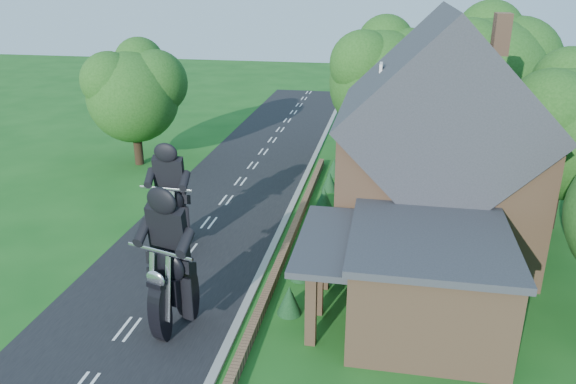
% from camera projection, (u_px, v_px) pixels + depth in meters
% --- Properties ---
extents(ground, '(120.00, 120.00, 0.00)m').
position_uv_depth(ground, '(161.00, 285.00, 22.04)').
color(ground, '#164E16').
rests_on(ground, ground).
extents(road, '(7.00, 80.00, 0.02)m').
position_uv_depth(road, '(161.00, 285.00, 22.03)').
color(road, black).
rests_on(road, ground).
extents(kerb, '(0.30, 80.00, 0.12)m').
position_uv_depth(kerb, '(252.00, 293.00, 21.40)').
color(kerb, gray).
rests_on(kerb, ground).
extents(garden_wall, '(0.30, 22.00, 0.40)m').
position_uv_depth(garden_wall, '(291.00, 235.00, 25.82)').
color(garden_wall, '#856044').
rests_on(garden_wall, ground).
extents(house, '(9.54, 8.64, 10.24)m').
position_uv_depth(house, '(437.00, 150.00, 24.18)').
color(house, '#856044').
rests_on(house, ground).
extents(annex, '(7.05, 5.94, 3.44)m').
position_uv_depth(annex, '(423.00, 279.00, 18.99)').
color(annex, '#856044').
rests_on(annex, ground).
extents(tree_house_right, '(6.51, 6.00, 8.40)m').
position_uv_depth(tree_house_right, '(576.00, 122.00, 25.23)').
color(tree_house_right, black).
rests_on(tree_house_right, ground).
extents(tree_behind_house, '(7.81, 7.20, 10.08)m').
position_uv_depth(tree_behind_house, '(495.00, 71.00, 32.16)').
color(tree_behind_house, black).
rests_on(tree_behind_house, ground).
extents(tree_behind_left, '(6.94, 6.40, 9.16)m').
position_uv_depth(tree_behind_left, '(389.00, 74.00, 34.26)').
color(tree_behind_left, black).
rests_on(tree_behind_left, ground).
extents(tree_far_road, '(6.08, 5.60, 7.84)m').
position_uv_depth(tree_far_road, '(139.00, 89.00, 34.38)').
color(tree_far_road, black).
rests_on(tree_far_road, ground).
extents(shrub_a, '(0.90, 0.90, 1.10)m').
position_uv_depth(shrub_a, '(289.00, 300.00, 20.02)').
color(shrub_a, '#103218').
rests_on(shrub_a, ground).
extents(shrub_b, '(0.90, 0.90, 1.10)m').
position_uv_depth(shrub_b, '(301.00, 266.00, 22.31)').
color(shrub_b, '#103218').
rests_on(shrub_b, ground).
extents(shrub_c, '(0.90, 0.90, 1.10)m').
position_uv_depth(shrub_c, '(310.00, 239.00, 24.60)').
color(shrub_c, '#103218').
rests_on(shrub_c, ground).
extents(shrub_d, '(0.90, 0.90, 1.10)m').
position_uv_depth(shrub_d, '(324.00, 198.00, 29.19)').
color(shrub_d, '#103218').
rests_on(shrub_d, ground).
extents(shrub_e, '(0.90, 0.90, 1.10)m').
position_uv_depth(shrub_e, '(329.00, 181.00, 31.48)').
color(shrub_e, '#103218').
rests_on(shrub_e, ground).
extents(shrub_f, '(0.90, 0.90, 1.10)m').
position_uv_depth(shrub_f, '(334.00, 167.00, 33.77)').
color(shrub_f, '#103218').
rests_on(shrub_f, ground).
extents(motorcycle_lead, '(0.89, 1.75, 1.58)m').
position_uv_depth(motorcycle_lead, '(175.00, 309.00, 19.05)').
color(motorcycle_lead, black).
rests_on(motorcycle_lead, ground).
extents(motorcycle_follow, '(0.47, 1.59, 1.47)m').
position_uv_depth(motorcycle_follow, '(174.00, 233.00, 24.81)').
color(motorcycle_follow, black).
rests_on(motorcycle_follow, ground).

